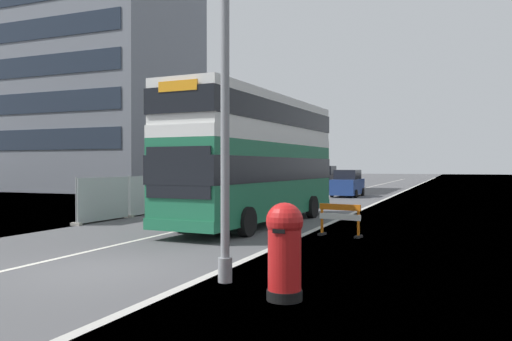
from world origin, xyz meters
name	(u,v)px	position (x,y,z in m)	size (l,w,h in m)	color
ground	(119,273)	(0.59, 0.14, -0.05)	(140.00, 280.00, 0.10)	#4C4C4F
double_decker_bus	(257,157)	(0.01, 9.86, 2.72)	(3.22, 11.62, 5.12)	#1E6B47
lamppost_foreground	(225,61)	(3.27, 0.05, 4.48)	(0.29, 0.70, 9.44)	gray
red_pillar_postbox	(285,247)	(4.82, -0.79, 0.94)	(0.66, 0.66, 1.72)	black
roadworks_barrier	(340,217)	(3.93, 7.50, 0.65)	(1.50, 0.69, 1.08)	orange
construction_site_fence	(169,194)	(-6.35, 13.38, 0.91)	(0.44, 13.80, 1.92)	#A8AAAD
car_oncoming_near	(348,184)	(-0.43, 29.39, 0.96)	(1.98, 4.47, 2.04)	navy
car_receding_mid	(325,180)	(-3.80, 35.63, 1.09)	(1.93, 3.84, 2.34)	black
bare_tree_far_verge_near	(243,169)	(-15.88, 44.81, 1.99)	(2.75, 2.44, 3.75)	#4C3D2D
bare_tree_far_verge_mid	(213,163)	(-14.36, 34.08, 2.59)	(2.40, 2.91, 5.74)	#4C3D2D
bare_tree_far_verge_far	(297,164)	(-13.42, 57.65, 2.55)	(2.99, 2.29, 5.53)	#4C3D2D
backdrop_office_block	(41,80)	(-32.26, 30.62, 11.11)	(31.40, 12.88, 22.21)	gray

